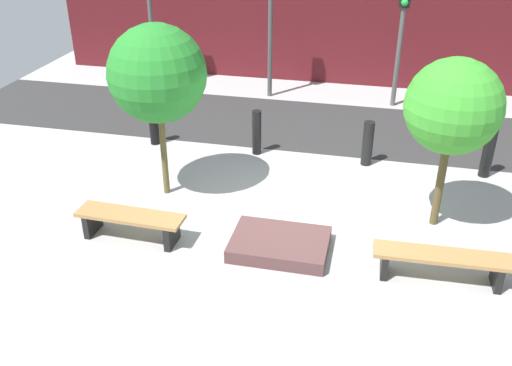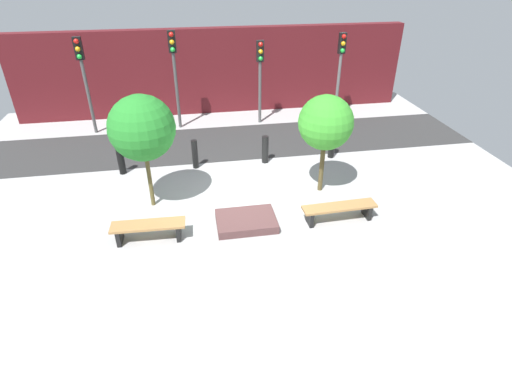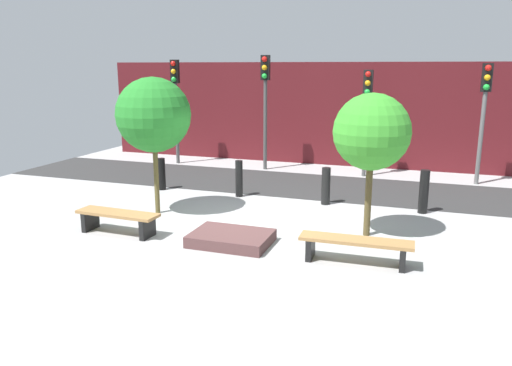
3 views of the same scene
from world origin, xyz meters
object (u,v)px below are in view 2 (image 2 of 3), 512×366
Objects in this scene: bollard_far_left at (121,161)px; traffic_light_east at (341,60)px; bench_right at (339,209)px; tree_behind_right_bench at (326,123)px; bollard_left at (195,154)px; bollard_center at (265,149)px; traffic_light_mid_east at (260,67)px; bench_left at (149,228)px; traffic_light_west at (83,69)px; traffic_light_mid_west at (174,63)px; planter_bed at (246,221)px; bollard_right at (332,143)px; tree_behind_left_bench at (142,128)px.

bollard_far_left is 9.24m from traffic_light_east.
traffic_light_east is at bearing 69.25° from bench_right.
tree_behind_right_bench reaches higher than bollard_far_left.
bollard_left is 1.04× the size of bollard_center.
bollard_left is at bearing 0.00° from bollard_far_left.
bench_right is 7.49m from traffic_light_mid_east.
bench_left is 1.92× the size of bollard_center.
bollard_center is at bearing -30.95° from traffic_light_west.
bench_right is 6.85m from bollard_far_left.
traffic_light_mid_east reaches higher than tree_behind_right_bench.
bench_left is 1.85× the size of bollard_left.
tree_behind_right_bench is at bearing -113.57° from traffic_light_east.
bollard_left reaches higher than bench_left.
traffic_light_west is 3.23m from traffic_light_mid_west.
planter_bed is at bearing 173.30° from bench_right.
planter_bed is at bearing -71.37° from bollard_left.
traffic_light_west is 1.10× the size of traffic_light_mid_east.
bollard_right is 9.24m from traffic_light_west.
bench_left is 10.41m from traffic_light_east.
bollard_right is 0.28× the size of traffic_light_mid_west.
traffic_light_mid_west reaches higher than bollard_left.
tree_behind_right_bench is at bearing 88.07° from bench_right.
traffic_light_mid_west reaches higher than bollard_right.
traffic_light_east is at bearing 68.53° from bollard_right.
bollard_far_left is at bearing 180.00° from bollard_right.
bollard_right is 4.39m from traffic_light_mid_east.
traffic_light_mid_east is (-1.82, 3.59, 1.74)m from bollard_right.
bollard_right reaches higher than bollard_far_left.
traffic_light_mid_west is (-4.01, 7.19, 2.21)m from bench_right.
bench_left is at bearing -148.35° from bollard_right.
tree_behind_right_bench reaches higher than bollard_center.
tree_behind_left_bench is 0.96× the size of traffic_light_mid_east.
bollard_right is (5.83, 3.60, 0.18)m from bench_left.
bench_right is 0.55× the size of traffic_light_west.
traffic_light_mid_east is 0.95× the size of traffic_light_east.
bollard_far_left is at bearing 108.02° from bench_left.
tree_behind_left_bench reaches higher than planter_bed.
traffic_light_mid_west reaches higher than bench_left.
bollard_left is 4.58m from bollard_right.
traffic_light_mid_west reaches higher than traffic_light_east.
bench_left is at bearing -96.20° from traffic_light_mid_west.
bench_right is (4.80, 0.00, -0.00)m from bench_left.
bench_right is at bearing -70.79° from bollard_center.
tree_behind_right_bench is at bearing -29.74° from bollard_left.
tree_behind_left_bench is at bearing 150.24° from planter_bed.
bollard_far_left is (-3.44, 3.40, 0.33)m from planter_bed.
bollard_right is at bearing -35.44° from traffic_light_mid_west.
bench_right is 3.81m from bollard_center.
bench_left is 2.01× the size of bollard_far_left.
traffic_light_mid_west is at bearing 97.47° from bollard_left.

